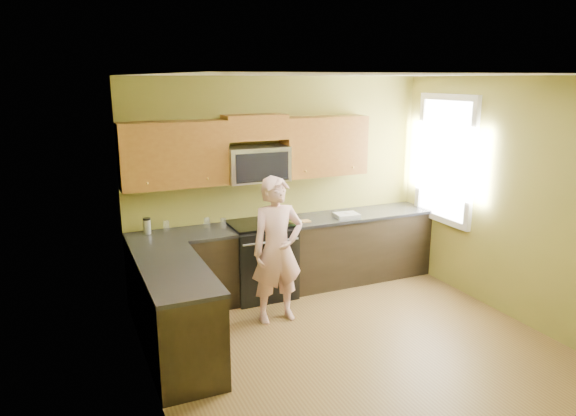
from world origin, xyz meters
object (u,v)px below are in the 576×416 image
microwave (257,181)px  frying_pan (274,226)px  stove (261,259)px  woman (277,250)px  butter_tub (293,223)px  travel_mug (148,234)px

microwave → frying_pan: 0.60m
stove → woman: woman is taller
microwave → butter_tub: size_ratio=5.71×
frying_pan → travel_mug: 1.48m
microwave → butter_tub: (0.38, -0.22, -0.53)m
travel_mug → woman: bearing=-35.3°
frying_pan → travel_mug: (-1.43, 0.38, -0.03)m
stove → frying_pan: bearing=-63.6°
stove → butter_tub: butter_tub is taller
microwave → woman: bearing=-95.3°
butter_tub → microwave: bearing=150.1°
travel_mug → butter_tub: bearing=-9.1°
frying_pan → microwave: bearing=112.8°
frying_pan → travel_mug: travel_mug is taller
butter_tub → travel_mug: 1.74m
woman → frying_pan: 0.56m
woman → frying_pan: bearing=71.7°
microwave → travel_mug: size_ratio=4.05×
microwave → butter_tub: microwave is taller
microwave → travel_mug: microwave is taller
stove → microwave: size_ratio=1.25×
microwave → woman: microwave is taller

